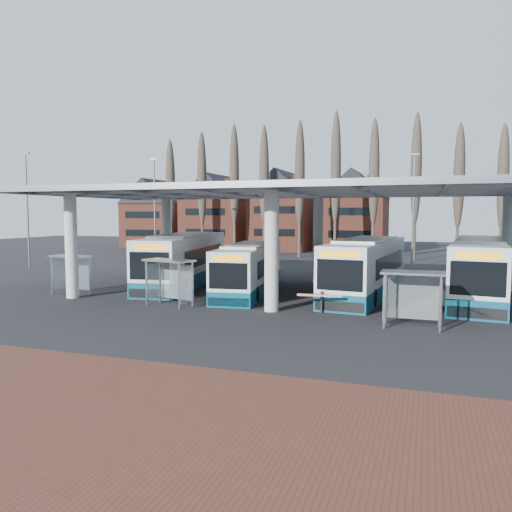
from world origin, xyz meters
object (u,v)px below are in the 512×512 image
(bus_1, at_px, (250,269))
(bus_2, at_px, (367,268))
(bus_0, at_px, (184,261))
(shelter_1, at_px, (171,272))
(shelter_0, at_px, (72,266))
(shelter_2, at_px, (413,287))
(bus_3, at_px, (480,271))

(bus_1, bearing_deg, bus_2, 1.70)
(bus_0, distance_m, shelter_1, 7.91)
(bus_0, height_order, bus_2, bus_0)
(bus_0, relative_size, shelter_0, 4.68)
(shelter_0, xyz_separation_m, shelter_2, (19.55, -2.49, 0.04))
(bus_0, distance_m, bus_1, 5.61)
(bus_1, bearing_deg, shelter_2, -42.97)
(shelter_0, relative_size, shelter_2, 1.05)
(bus_3, distance_m, shelter_1, 17.22)
(bus_2, distance_m, shelter_1, 11.61)
(bus_1, distance_m, bus_2, 7.08)
(bus_0, xyz_separation_m, shelter_0, (-4.39, -6.01, 0.07))
(bus_0, distance_m, shelter_0, 7.44)
(bus_0, height_order, shelter_0, bus_0)
(bus_3, relative_size, shelter_0, 4.66)
(shelter_1, distance_m, shelter_2, 12.24)
(bus_2, height_order, shelter_2, bus_2)
(bus_1, xyz_separation_m, shelter_2, (9.81, -6.83, 0.33))
(bus_2, xyz_separation_m, shelter_0, (-16.72, -5.55, 0.11))
(shelter_2, bearing_deg, bus_2, 108.78)
(bus_1, bearing_deg, bus_3, -0.74)
(bus_2, xyz_separation_m, shelter_2, (2.83, -8.04, 0.15))
(bus_3, distance_m, shelter_0, 23.71)
(bus_3, bearing_deg, bus_1, -166.77)
(bus_2, height_order, shelter_1, bus_2)
(bus_1, distance_m, shelter_2, 11.96)
(shelter_1, bearing_deg, bus_3, 38.43)
(bus_3, relative_size, shelter_2, 4.88)
(bus_3, height_order, shelter_2, bus_3)
(bus_1, distance_m, bus_3, 13.29)
(bus_2, bearing_deg, shelter_0, -156.16)
(shelter_0, xyz_separation_m, shelter_1, (7.36, -1.32, 0.07))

